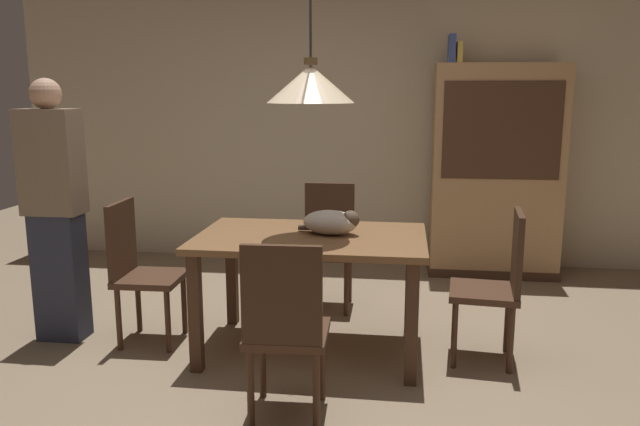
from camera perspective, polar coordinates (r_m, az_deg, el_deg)
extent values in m
plane|color=#847056|center=(3.69, -1.02, -14.96)|extent=(10.00, 10.00, 0.00)
cube|color=beige|center=(5.95, 2.85, 9.46)|extent=(6.40, 0.10, 2.90)
cube|color=brown|center=(3.83, -0.82, -2.32)|extent=(1.40, 0.90, 0.04)
cube|color=#472D1E|center=(3.72, -11.33, -9.00)|extent=(0.07, 0.07, 0.71)
cube|color=#472D1E|center=(3.53, 8.39, -10.01)|extent=(0.07, 0.07, 0.71)
cube|color=#472D1E|center=(4.42, -8.06, -5.61)|extent=(0.07, 0.07, 0.71)
cube|color=#472D1E|center=(4.27, 8.29, -6.25)|extent=(0.07, 0.07, 0.71)
cube|color=#472D1E|center=(3.90, 14.74, -7.01)|extent=(0.44, 0.44, 0.04)
cube|color=#40291B|center=(3.84, 17.62, -3.42)|extent=(0.07, 0.38, 0.48)
cylinder|color=#472D1E|center=(4.13, 12.29, -9.21)|extent=(0.04, 0.04, 0.41)
cylinder|color=#472D1E|center=(3.83, 12.19, -10.85)|extent=(0.04, 0.04, 0.41)
cylinder|color=#472D1E|center=(4.14, 16.78, -9.39)|extent=(0.04, 0.04, 0.41)
cylinder|color=#472D1E|center=(3.84, 17.06, -11.03)|extent=(0.04, 0.04, 0.41)
cube|color=#472D1E|center=(3.17, -2.98, -10.96)|extent=(0.42, 0.42, 0.04)
cube|color=#40291B|center=(2.91, -3.54, -7.54)|extent=(0.38, 0.05, 0.48)
cylinder|color=#472D1E|center=(3.39, 0.21, -13.58)|extent=(0.04, 0.04, 0.41)
cylinder|color=#472D1E|center=(3.43, -5.28, -13.32)|extent=(0.04, 0.04, 0.41)
cylinder|color=#472D1E|center=(3.10, -0.33, -16.04)|extent=(0.04, 0.04, 0.41)
cylinder|color=#472D1E|center=(3.14, -6.37, -15.71)|extent=(0.04, 0.04, 0.41)
cube|color=#472D1E|center=(4.19, -15.23, -5.79)|extent=(0.41, 0.41, 0.04)
cube|color=#40291B|center=(4.19, -17.71, -2.24)|extent=(0.05, 0.38, 0.48)
cylinder|color=#472D1E|center=(4.06, -13.75, -9.59)|extent=(0.04, 0.04, 0.41)
cylinder|color=#472D1E|center=(4.35, -12.34, -8.14)|extent=(0.04, 0.04, 0.41)
cylinder|color=#472D1E|center=(4.18, -17.94, -9.23)|extent=(0.04, 0.04, 0.41)
cylinder|color=#472D1E|center=(4.46, -16.28, -7.86)|extent=(0.04, 0.04, 0.41)
cube|color=#472D1E|center=(4.67, 0.64, -3.64)|extent=(0.41, 0.41, 0.04)
cube|color=#40291B|center=(4.79, 0.89, -0.09)|extent=(0.38, 0.04, 0.48)
cylinder|color=#472D1E|center=(4.60, -1.58, -6.79)|extent=(0.04, 0.04, 0.41)
cylinder|color=#472D1E|center=(4.57, 2.42, -6.94)|extent=(0.04, 0.04, 0.41)
cylinder|color=#472D1E|center=(4.91, -1.02, -5.65)|extent=(0.04, 0.04, 0.41)
cylinder|color=#472D1E|center=(4.87, 2.72, -5.78)|extent=(0.04, 0.04, 0.41)
ellipsoid|color=beige|center=(3.83, 0.94, -0.86)|extent=(0.37, 0.27, 0.15)
sphere|color=brown|center=(3.80, 2.81, -0.60)|extent=(0.11, 0.11, 0.11)
cylinder|color=brown|center=(3.92, -0.69, -1.34)|extent=(0.18, 0.04, 0.04)
cone|color=beige|center=(3.73, -0.86, 11.73)|extent=(0.52, 0.52, 0.22)
cylinder|color=#513D23|center=(3.73, -0.87, 13.73)|extent=(0.08, 0.08, 0.04)
cube|color=tan|center=(5.69, 15.78, 3.68)|extent=(1.10, 0.44, 1.85)
cube|color=#472D1E|center=(5.44, 16.31, 7.25)|extent=(0.97, 0.01, 0.81)
cube|color=#472D1E|center=(5.87, 15.32, -4.92)|extent=(1.12, 0.45, 0.08)
cube|color=#384C93|center=(5.62, 11.95, 14.46)|extent=(0.06, 0.24, 0.24)
cube|color=gold|center=(5.62, 12.62, 14.12)|extent=(0.04, 0.20, 0.18)
cube|color=#2D3347|center=(4.45, -22.64, -5.38)|extent=(0.30, 0.20, 0.84)
cube|color=#84705B|center=(4.31, -23.39, 4.31)|extent=(0.36, 0.22, 0.67)
sphere|color=tan|center=(4.29, -23.83, 9.96)|extent=(0.19, 0.19, 0.19)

